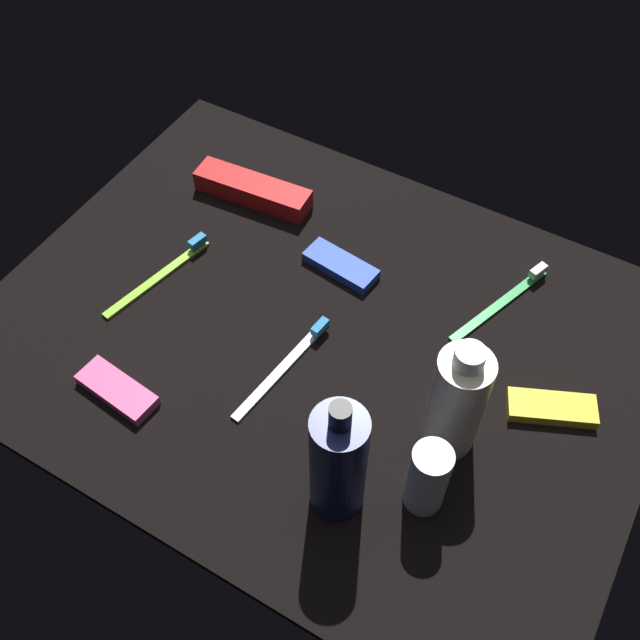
% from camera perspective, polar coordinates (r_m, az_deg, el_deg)
% --- Properties ---
extents(ground_plane, '(0.84, 0.64, 0.01)m').
position_cam_1_polar(ground_plane, '(0.96, 0.00, -1.29)').
color(ground_plane, black).
extents(lotion_bottle, '(0.06, 0.06, 0.19)m').
position_cam_1_polar(lotion_bottle, '(0.77, 1.40, -10.89)').
color(lotion_bottle, navy).
rests_on(lotion_bottle, ground_plane).
extents(bodywash_bottle, '(0.06, 0.06, 0.18)m').
position_cam_1_polar(bodywash_bottle, '(0.82, 10.45, -6.19)').
color(bodywash_bottle, silver).
rests_on(bodywash_bottle, ground_plane).
extents(deodorant_stick, '(0.04, 0.04, 0.10)m').
position_cam_1_polar(deodorant_stick, '(0.80, 8.26, -11.92)').
color(deodorant_stick, silver).
rests_on(deodorant_stick, ground_plane).
extents(toothbrush_green, '(0.07, 0.17, 0.02)m').
position_cam_1_polar(toothbrush_green, '(1.01, 14.02, 1.57)').
color(toothbrush_green, green).
rests_on(toothbrush_green, ground_plane).
extents(toothbrush_white, '(0.03, 0.18, 0.02)m').
position_cam_1_polar(toothbrush_white, '(0.92, -2.50, -3.18)').
color(toothbrush_white, white).
rests_on(toothbrush_white, ground_plane).
extents(toothbrush_lime, '(0.05, 0.18, 0.02)m').
position_cam_1_polar(toothbrush_lime, '(1.03, -11.91, 3.66)').
color(toothbrush_lime, '#8CD133').
rests_on(toothbrush_lime, ground_plane).
extents(toothpaste_box_red, '(0.18, 0.06, 0.03)m').
position_cam_1_polar(toothpaste_box_red, '(1.11, -5.17, 9.90)').
color(toothpaste_box_red, red).
rests_on(toothpaste_box_red, ground_plane).
extents(snack_bar_pink, '(0.11, 0.05, 0.01)m').
position_cam_1_polar(snack_bar_pink, '(0.93, -15.29, -5.20)').
color(snack_bar_pink, '#E55999').
rests_on(snack_bar_pink, ground_plane).
extents(snack_bar_blue, '(0.11, 0.05, 0.01)m').
position_cam_1_polar(snack_bar_blue, '(1.02, 1.60, 4.20)').
color(snack_bar_blue, blue).
rests_on(snack_bar_blue, ground_plane).
extents(snack_bar_yellow, '(0.11, 0.08, 0.01)m').
position_cam_1_polar(snack_bar_yellow, '(0.93, 17.34, -6.46)').
color(snack_bar_yellow, yellow).
rests_on(snack_bar_yellow, ground_plane).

